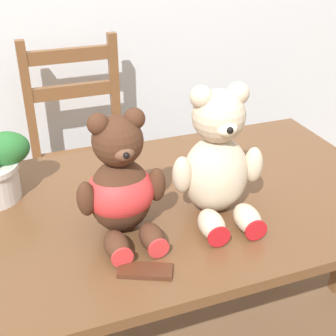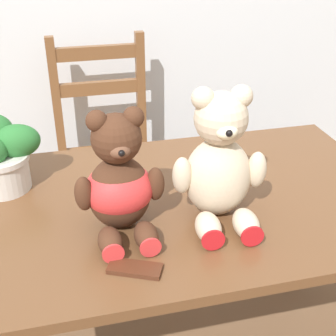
# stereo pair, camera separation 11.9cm
# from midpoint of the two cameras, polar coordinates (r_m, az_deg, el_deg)

# --- Properties ---
(dining_table) EXTENTS (1.33, 0.79, 0.72)m
(dining_table) POSITION_cam_midpoint_polar(r_m,az_deg,el_deg) (1.41, -2.02, -7.32)
(dining_table) COLOR brown
(dining_table) RESTS_ON ground_plane
(wooden_chair_behind) EXTENTS (0.43, 0.45, 0.98)m
(wooden_chair_behind) POSITION_cam_midpoint_polar(r_m,az_deg,el_deg) (2.18, -11.75, 1.07)
(wooden_chair_behind) COLOR brown
(wooden_chair_behind) RESTS_ON ground_plane
(teddy_bear_left) EXTENTS (0.23, 0.23, 0.33)m
(teddy_bear_left) POSITION_cam_midpoint_polar(r_m,az_deg,el_deg) (1.17, -8.67, -2.31)
(teddy_bear_left) COLOR #472819
(teddy_bear_left) RESTS_ON dining_table
(teddy_bear_right) EXTENTS (0.25, 0.26, 0.36)m
(teddy_bear_right) POSITION_cam_midpoint_polar(r_m,az_deg,el_deg) (1.22, 3.35, 0.75)
(teddy_bear_right) COLOR beige
(teddy_bear_right) RESTS_ON dining_table
(chocolate_bar) EXTENTS (0.13, 0.10, 0.01)m
(chocolate_bar) POSITION_cam_midpoint_polar(r_m,az_deg,el_deg) (1.10, -5.95, -12.47)
(chocolate_bar) COLOR #472314
(chocolate_bar) RESTS_ON dining_table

